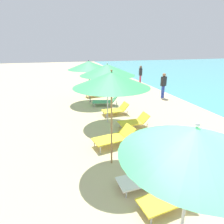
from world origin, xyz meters
The scene contains 13 objects.
umbrella_nearest centered at (-0.45, 0.12, 2.27)m, with size 1.95×1.95×2.53m.
lounger_nearest_shoreside centered at (0.02, 1.23, 0.26)m, with size 1.26×0.71×0.54m.
umbrella_second centered at (-0.68, 3.19, 2.55)m, with size 2.06×2.06×2.81m.
lounger_second_shoreside centered at (-0.28, 4.25, 0.33)m, with size 1.58×0.92×0.62m.
lounger_second_inland centered at (-0.10, 2.00, 0.27)m, with size 1.40×0.64×0.62m.
umbrella_third centered at (0.03, 6.42, 2.40)m, with size 2.39×2.39×2.70m.
lounger_third_shoreside centered at (0.70, 7.33, 0.27)m, with size 1.34×0.71×0.58m.
lounger_third_inland centered at (0.97, 5.49, 0.30)m, with size 1.28×0.67×0.60m.
umbrella_farthest centered at (-0.19, 9.94, 2.26)m, with size 2.52×2.52×2.56m.
lounger_farthest_shoreside centered at (0.47, 11.22, 0.26)m, with size 1.58×0.89×0.52m.
lounger_farthest_inland centered at (0.61, 8.98, 0.29)m, with size 1.58×0.95×0.67m.
person_walking_near centered at (4.67, 9.60, 1.01)m, with size 0.42×0.35×1.67m.
person_walking_mid centered at (5.03, 14.18, 1.02)m, with size 0.28×0.39×1.68m.
Camera 1 is at (-2.05, -1.70, 3.42)m, focal length 31.14 mm.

